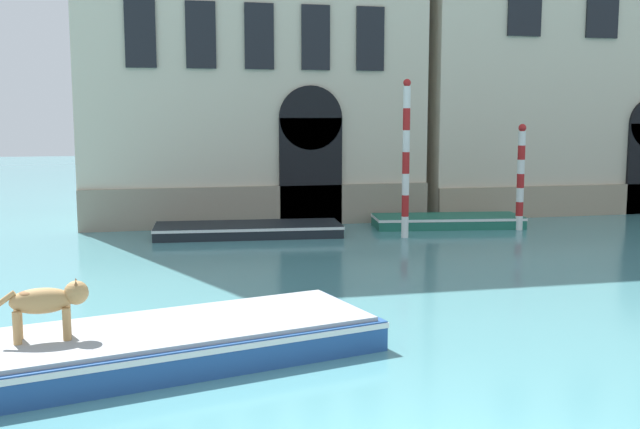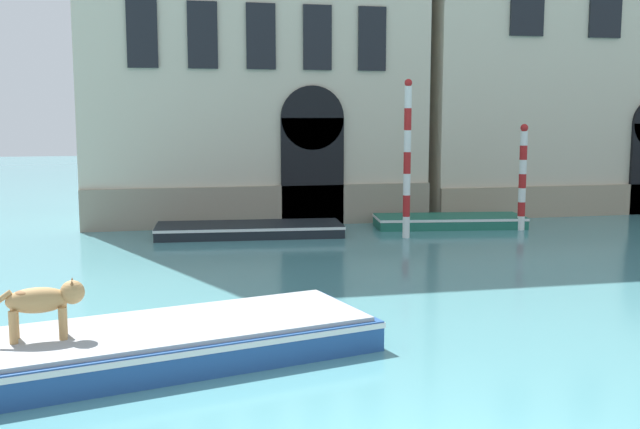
# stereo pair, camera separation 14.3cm
# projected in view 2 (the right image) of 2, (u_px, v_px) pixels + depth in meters

# --- Properties ---
(palazzo_left) EXTENTS (11.04, 6.13, 13.89)m
(palazzo_left) POSITION_uv_depth(u_px,v_px,m) (248.00, 13.00, 25.60)
(palazzo_left) COLOR beige
(palazzo_left) RESTS_ON ground_plane
(boat_foreground) EXTENTS (8.43, 4.10, 0.52)m
(boat_foreground) POSITION_uv_depth(u_px,v_px,m) (92.00, 352.00, 10.29)
(boat_foreground) COLOR #234C8C
(boat_foreground) RESTS_ON ground_plane
(dog_on_deck) EXTENTS (1.20, 0.41, 0.80)m
(dog_on_deck) POSITION_uv_depth(u_px,v_px,m) (44.00, 301.00, 10.02)
(dog_on_deck) COLOR tan
(dog_on_deck) RESTS_ON boat_foreground
(boat_moored_near_palazzo) EXTENTS (5.51, 2.22, 0.36)m
(boat_moored_near_palazzo) POSITION_uv_depth(u_px,v_px,m) (249.00, 229.00, 21.73)
(boat_moored_near_palazzo) COLOR black
(boat_moored_near_palazzo) RESTS_ON ground_plane
(boat_moored_far) EXTENTS (4.77, 2.17, 0.37)m
(boat_moored_far) POSITION_uv_depth(u_px,v_px,m) (449.00, 221.00, 23.38)
(boat_moored_far) COLOR #1E6651
(boat_moored_far) RESTS_ON ground_plane
(mooring_pole_0) EXTENTS (0.21, 0.21, 4.49)m
(mooring_pole_0) POSITION_uv_depth(u_px,v_px,m) (407.00, 159.00, 21.12)
(mooring_pole_0) COLOR white
(mooring_pole_0) RESTS_ON ground_plane
(mooring_pole_2) EXTENTS (0.23, 0.23, 3.22)m
(mooring_pole_2) POSITION_uv_depth(u_px,v_px,m) (523.00, 177.00, 22.63)
(mooring_pole_2) COLOR white
(mooring_pole_2) RESTS_ON ground_plane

